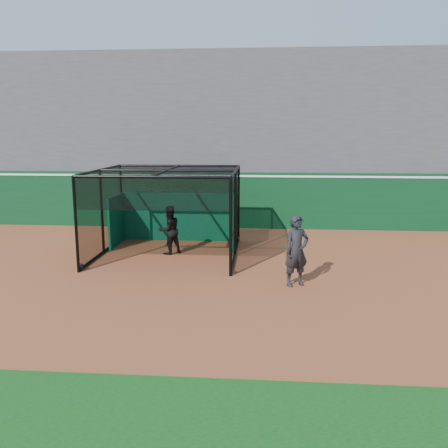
{
  "coord_description": "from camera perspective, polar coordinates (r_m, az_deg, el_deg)",
  "views": [
    {
      "loc": [
        2.12,
        -12.57,
        4.22
      ],
      "look_at": [
        0.96,
        2.0,
        1.4
      ],
      "focal_mm": 38.0,
      "sensor_mm": 36.0,
      "label": 1
    }
  ],
  "objects": [
    {
      "name": "ground",
      "position": [
        13.42,
        -4.81,
        -7.44
      ],
      "size": [
        120.0,
        120.0,
        0.0
      ],
      "primitive_type": "plane",
      "color": "#964D2B",
      "rests_on": "ground"
    },
    {
      "name": "on_deck_player",
      "position": [
        13.3,
        8.73,
        -3.22
      ],
      "size": [
        0.87,
        0.76,
        2.0
      ],
      "color": "black",
      "rests_on": "ground"
    },
    {
      "name": "outfield_wall",
      "position": [
        21.37,
        -1.19,
        3.03
      ],
      "size": [
        50.0,
        0.5,
        2.5
      ],
      "color": "#0A391A",
      "rests_on": "ground"
    },
    {
      "name": "batting_cage",
      "position": [
        16.56,
        -6.77,
        1.29
      ],
      "size": [
        4.78,
        4.83,
        2.95
      ],
      "color": "black",
      "rests_on": "ground"
    },
    {
      "name": "grandstand",
      "position": [
        24.93,
        -0.33,
        11.51
      ],
      "size": [
        50.0,
        7.85,
        8.95
      ],
      "color": "#4C4C4F",
      "rests_on": "ground"
    },
    {
      "name": "batter",
      "position": [
        16.76,
        -6.6,
        -0.72
      ],
      "size": [
        1.06,
        1.04,
        1.72
      ],
      "primitive_type": "imported",
      "rotation": [
        0.0,
        0.0,
        3.87
      ],
      "color": "black",
      "rests_on": "ground"
    }
  ]
}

